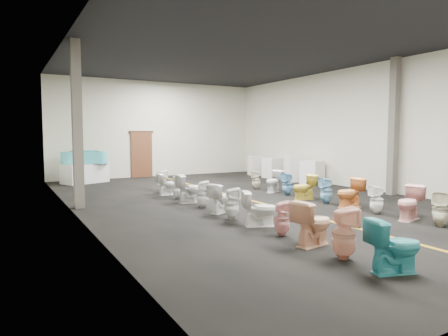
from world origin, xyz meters
The scene contains 37 objects.
floor centered at (0.00, 0.00, 0.00)m, with size 16.00×16.00×0.00m, color black.
ceiling centered at (0.00, 0.00, 4.50)m, with size 16.00×16.00×0.00m, color black.
wall_back centered at (0.00, 8.00, 2.25)m, with size 10.00×10.00×0.00m, color beige.
wall_left centered at (-5.00, 0.00, 2.25)m, with size 16.00×16.00×0.00m, color beige.
wall_right centered at (5.00, 0.00, 2.25)m, with size 16.00×16.00×0.00m, color beige.
aisle_stripe centered at (0.00, 0.00, 0.00)m, with size 0.12×15.60×0.01m, color #8C6114.
back_door centered at (-0.80, 7.94, 1.05)m, with size 1.00×0.10×2.10m, color #562D19.
door_frame centered at (-0.80, 7.95, 2.12)m, with size 1.15×0.08×0.10m, color #331C11.
column_left centered at (-4.75, 1.00, 2.25)m, with size 0.25×0.25×4.50m, color #59544C.
column_right centered at (4.75, -1.50, 2.25)m, with size 0.25×0.25×4.50m, color #59544C.
display_table centered at (-3.56, 6.84, 0.39)m, with size 1.77×0.89×0.79m, color silver.
bathtub centered at (-3.56, 6.84, 1.07)m, with size 1.84×0.86×0.55m.
appliance_crate_a centered at (4.40, 1.99, 0.47)m, with size 0.73×0.73×0.94m, color white.
appliance_crate_b centered at (4.40, 3.06, 0.54)m, with size 0.78×0.78×1.07m, color silver.
appliance_crate_c centered at (4.40, 4.60, 0.46)m, with size 0.82×0.82×0.93m, color silver.
appliance_crate_d centered at (4.40, 6.07, 0.47)m, with size 0.66×0.66×0.94m, color silver.
toilet_left_0 centered at (-1.68, -6.57, 0.40)m, with size 0.44×0.78×0.80m, color teal.
toilet_left_1 centered at (-1.85, -5.77, 0.42)m, with size 0.38×0.39×0.85m, color #F0AD93.
toilet_left_2 centered at (-1.73, -4.91, 0.41)m, with size 0.46×0.81×0.83m, color #EAAD88.
toilet_left_3 centered at (-1.79, -4.08, 0.35)m, with size 0.31×0.32×0.70m, color #E4A2A0.
toilet_left_4 centered at (-1.70, -3.17, 0.38)m, with size 0.43×0.75×0.77m, color white.
toilet_left_5 centered at (-1.87, -2.29, 0.38)m, with size 0.34×0.35×0.75m, color silver.
toilet_left_6 centered at (-1.69, -1.44, 0.38)m, with size 0.42×0.74×0.76m, color white.
toilet_left_7 centered at (-1.78, -0.53, 0.37)m, with size 0.33×0.34×0.74m, color silver.
toilet_left_8 centered at (-1.76, 0.29, 0.42)m, with size 0.47×0.82×0.84m, color silver.
toilet_left_9 centered at (-1.82, 1.14, 0.38)m, with size 0.34×0.35×0.76m, color silver.
toilet_left_10 centered at (-1.77, 2.07, 0.36)m, with size 0.40×0.71×0.72m, color white.
toilet_left_11 centered at (-1.70, 2.88, 0.38)m, with size 0.34×0.35×0.76m, color white.
toilet_right_2 centered at (1.70, -5.14, 0.39)m, with size 0.35×0.36×0.78m, color beige.
toilet_right_3 centered at (1.69, -4.38, 0.41)m, with size 0.46×0.80×0.82m, color #EEA29E.
toilet_right_4 centered at (1.63, -3.51, 0.36)m, with size 0.33×0.33×0.73m, color white.
toilet_right_5 centered at (1.70, -2.55, 0.41)m, with size 0.45×0.80×0.81m, color #EC8C41.
toilet_right_6 centered at (1.59, -1.76, 0.38)m, with size 0.34×0.35×0.76m, color #78B6D7.
toilet_right_7 centered at (1.51, -0.90, 0.39)m, with size 0.43×0.76×0.77m, color yellow.
toilet_right_8 centered at (1.61, 0.05, 0.37)m, with size 0.34×0.34×0.75m, color #65A2CC.
toilet_right_9 centered at (1.66, 0.87, 0.38)m, with size 0.42×0.74×0.75m, color silver.
toilet_right_10 centered at (1.53, 1.77, 0.34)m, with size 0.31×0.31×0.68m, color beige.
Camera 1 is at (-6.55, -10.27, 1.99)m, focal length 32.00 mm.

